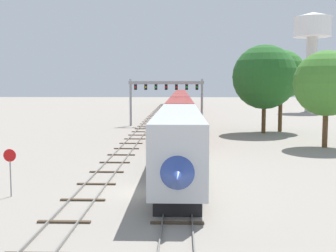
# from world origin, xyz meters

# --- Properties ---
(ground_plane) EXTENTS (400.00, 400.00, 0.00)m
(ground_plane) POSITION_xyz_m (0.00, 0.00, 0.00)
(ground_plane) COLOR gray
(track_main) EXTENTS (2.60, 200.00, 0.16)m
(track_main) POSITION_xyz_m (2.00, 60.00, 0.07)
(track_main) COLOR slate
(track_main) RESTS_ON ground
(track_near) EXTENTS (2.60, 160.00, 0.16)m
(track_near) POSITION_xyz_m (-3.50, 40.00, 0.07)
(track_near) COLOR slate
(track_near) RESTS_ON ground
(passenger_train) EXTENTS (3.04, 136.77, 4.80)m
(passenger_train) POSITION_xyz_m (2.00, 62.23, 2.61)
(passenger_train) COLOR silver
(passenger_train) RESTS_ON ground
(signal_gantry) EXTENTS (12.10, 0.49, 7.56)m
(signal_gantry) POSITION_xyz_m (-0.25, 43.13, 5.61)
(signal_gantry) COLOR #999BA0
(signal_gantry) RESTS_ON ground
(water_tower) EXTENTS (9.04, 9.04, 24.04)m
(water_tower) POSITION_xyz_m (33.89, 80.88, 18.61)
(water_tower) COLOR beige
(water_tower) RESTS_ON ground
(stop_sign) EXTENTS (0.76, 0.08, 2.88)m
(stop_sign) POSITION_xyz_m (-8.00, -1.22, 1.87)
(stop_sign) COLOR gray
(stop_sign) RESTS_ON ground
(trackside_tree_left) EXTENTS (8.77, 8.77, 12.08)m
(trackside_tree_left) POSITION_xyz_m (13.51, 33.22, 7.69)
(trackside_tree_left) COLOR brown
(trackside_tree_left) RESTS_ON ground
(trackside_tree_mid) EXTENTS (6.95, 6.95, 11.54)m
(trackside_tree_mid) POSITION_xyz_m (16.25, 35.42, 8.04)
(trackside_tree_mid) COLOR brown
(trackside_tree_mid) RESTS_ON ground
(trackside_tree_right) EXTENTS (6.92, 6.92, 10.26)m
(trackside_tree_right) POSITION_xyz_m (17.49, 19.90, 6.78)
(trackside_tree_right) COLOR brown
(trackside_tree_right) RESTS_ON ground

